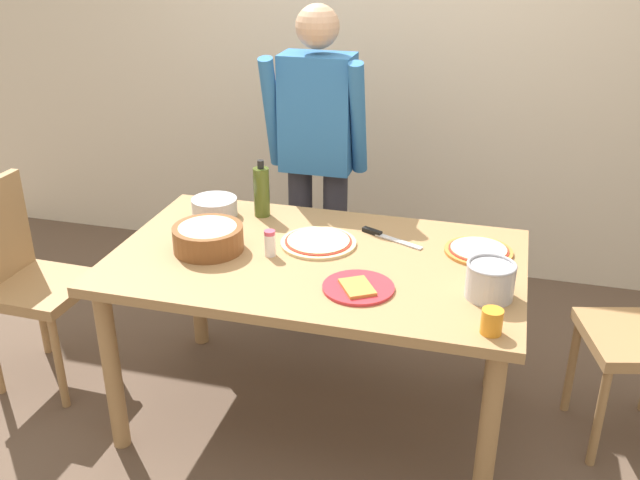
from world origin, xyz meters
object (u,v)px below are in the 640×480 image
at_px(chef_knife, 384,236).
at_px(olive_oil_bottle, 262,191).
at_px(person_cook, 317,151).
at_px(pizza_cooked_on_tray, 479,251).
at_px(steel_pot, 490,280).
at_px(chair_wooden_left, 24,273).
at_px(plate_with_slice, 358,287).
at_px(mixing_bowl_steel, 215,207).
at_px(pizza_raw_on_board, 318,242).
at_px(salt_shaker, 270,243).
at_px(dining_table, 317,277).
at_px(cup_orange, 492,322).
at_px(popcorn_bowl, 208,236).

bearing_deg(chef_knife, olive_oil_bottle, 171.03).
distance_m(person_cook, pizza_cooked_on_tray, 1.00).
height_order(steel_pot, chef_knife, steel_pot).
xyz_separation_m(chair_wooden_left, chef_knife, (1.54, 0.32, 0.23)).
relative_size(plate_with_slice, mixing_bowl_steel, 1.30).
distance_m(pizza_raw_on_board, olive_oil_bottle, 0.41).
xyz_separation_m(steel_pot, salt_shaker, (-0.85, 0.11, -0.01)).
distance_m(pizza_cooked_on_tray, salt_shaker, 0.83).
xyz_separation_m(chair_wooden_left, mixing_bowl_steel, (0.77, 0.35, 0.26)).
bearing_deg(pizza_cooked_on_tray, person_cook, 145.93).
relative_size(dining_table, pizza_cooked_on_tray, 5.95).
height_order(person_cook, plate_with_slice, person_cook).
bearing_deg(person_cook, cup_orange, -51.94).
xyz_separation_m(dining_table, steel_pot, (0.67, -0.14, 0.16)).
bearing_deg(chef_knife, person_cook, 130.20).
distance_m(person_cook, plate_with_slice, 1.07).
bearing_deg(popcorn_bowl, chef_knife, 24.59).
bearing_deg(chef_knife, steel_pot, -41.47).
bearing_deg(olive_oil_bottle, chair_wooden_left, -157.43).
bearing_deg(dining_table, cup_orange, -29.24).
bearing_deg(chair_wooden_left, salt_shaker, 1.59).
distance_m(pizza_raw_on_board, mixing_bowl_steel, 0.55).
bearing_deg(chef_knife, pizza_cooked_on_tray, -6.47).
relative_size(pizza_raw_on_board, salt_shaker, 2.92).
bearing_deg(salt_shaker, steel_pot, -7.29).
relative_size(olive_oil_bottle, salt_shaker, 2.42).
xyz_separation_m(pizza_raw_on_board, salt_shaker, (-0.15, -0.15, 0.04)).
height_order(mixing_bowl_steel, olive_oil_bottle, olive_oil_bottle).
relative_size(steel_pot, cup_orange, 2.04).
xyz_separation_m(pizza_cooked_on_tray, salt_shaker, (-0.79, -0.24, 0.04)).
height_order(pizza_cooked_on_tray, salt_shaker, salt_shaker).
bearing_deg(salt_shaker, dining_table, 11.31).
height_order(plate_with_slice, chef_knife, plate_with_slice).
bearing_deg(plate_with_slice, mixing_bowl_steel, 146.91).
distance_m(person_cook, salt_shaker, 0.80).
bearing_deg(pizza_cooked_on_tray, steel_pot, -80.47).
relative_size(dining_table, cup_orange, 18.82).
distance_m(person_cook, mixing_bowl_steel, 0.60).
bearing_deg(chair_wooden_left, chef_knife, 11.59).
xyz_separation_m(chair_wooden_left, olive_oil_bottle, (0.98, 0.41, 0.33)).
bearing_deg(salt_shaker, olive_oil_bottle, 113.87).
relative_size(chair_wooden_left, popcorn_bowl, 3.39).
height_order(dining_table, plate_with_slice, plate_with_slice).
height_order(chair_wooden_left, olive_oil_bottle, olive_oil_bottle).
bearing_deg(chair_wooden_left, pizza_cooked_on_tray, 8.04).
bearing_deg(mixing_bowl_steel, salt_shaker, -40.70).
relative_size(plate_with_slice, salt_shaker, 2.45).
bearing_deg(plate_with_slice, steel_pot, 8.92).
distance_m(person_cook, popcorn_bowl, 0.85).
distance_m(pizza_cooked_on_tray, steel_pot, 0.36).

